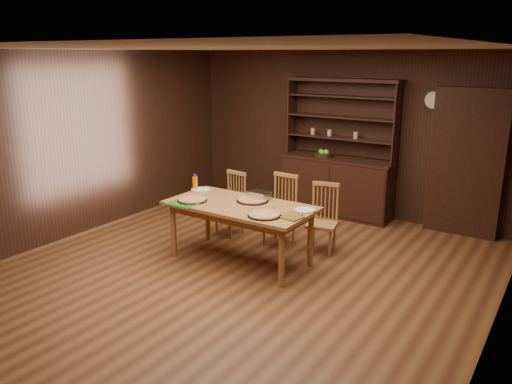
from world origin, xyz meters
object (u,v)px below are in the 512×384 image
Objects in this scene: chair_left at (233,201)px; chair_center at (282,207)px; china_hutch at (337,178)px; dining_table at (240,211)px; juice_bottle at (195,183)px; chair_right at (323,216)px.

chair_left is 0.94× the size of chair_center.
chair_center is at bearing -92.98° from china_hutch.
dining_table is 8.59× the size of juice_bottle.
dining_table is 2.00× the size of chair_right.
chair_left is at bearing -173.25° from chair_center.
juice_bottle is at bearing -170.46° from chair_right.
juice_bottle is at bearing -105.31° from chair_left.
chair_left is (-0.68, 0.77, -0.18)m from dining_table.
dining_table is at bearing -13.75° from juice_bottle.
dining_table is at bearing -95.22° from chair_center.
juice_bottle is (-0.91, 0.22, 0.18)m from dining_table.
dining_table is 0.95m from juice_bottle.
china_hutch is 1.62m from chair_center.
chair_center is (-0.08, -1.61, -0.08)m from china_hutch.
chair_center reaches higher than dining_table.
chair_left is (-0.87, -1.68, -0.11)m from china_hutch.
chair_center is at bearing 172.21° from chair_right.
china_hutch is 2.24× the size of chair_center.
juice_bottle reaches higher than dining_table.
chair_left is at bearing 131.44° from dining_table.
china_hutch is 2.46m from dining_table.
dining_table is 1.89× the size of chair_center.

